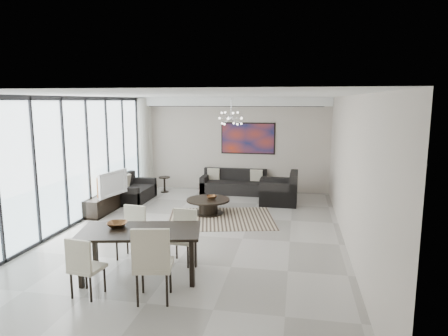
% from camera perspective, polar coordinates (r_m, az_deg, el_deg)
% --- Properties ---
extents(room_shell, '(6.00, 9.00, 2.90)m').
position_cam_1_polar(room_shell, '(8.04, -0.79, -0.05)').
color(room_shell, '#A8A39B').
rests_on(room_shell, ground).
extents(window_wall, '(0.37, 8.95, 2.90)m').
position_cam_1_polar(window_wall, '(9.27, -21.35, 0.68)').
color(window_wall, silver).
rests_on(window_wall, floor).
extents(soffit, '(5.98, 0.40, 0.26)m').
position_cam_1_polar(soffit, '(12.24, 1.03, 9.45)').
color(soffit, white).
rests_on(soffit, room_shell).
extents(painting, '(1.68, 0.04, 0.98)m').
position_cam_1_polar(painting, '(12.39, 3.44, 4.25)').
color(painting, '#B03118').
rests_on(painting, room_shell).
extents(chandelier, '(0.66, 0.66, 0.71)m').
position_cam_1_polar(chandelier, '(10.42, 1.02, 7.13)').
color(chandelier, silver).
rests_on(chandelier, room_shell).
extents(rug, '(2.85, 2.42, 0.01)m').
position_cam_1_polar(rug, '(9.65, -0.41, -7.23)').
color(rug, black).
rests_on(rug, floor).
extents(coffee_table, '(1.08, 1.08, 0.38)m').
position_cam_1_polar(coffee_table, '(10.02, -2.28, -5.36)').
color(coffee_table, black).
rests_on(coffee_table, floor).
extents(bowl_coffee, '(0.27, 0.27, 0.08)m').
position_cam_1_polar(bowl_coffee, '(9.99, -1.78, -4.19)').
color(bowl_coffee, brown).
rests_on(bowl_coffee, coffee_table).
extents(sofa_main, '(1.97, 0.81, 0.72)m').
position_cam_1_polar(sofa_main, '(12.25, 1.42, -2.46)').
color(sofa_main, black).
rests_on(sofa_main, floor).
extents(loveseat, '(0.83, 1.48, 0.74)m').
position_cam_1_polar(loveseat, '(11.59, -12.97, -3.36)').
color(loveseat, black).
rests_on(loveseat, floor).
extents(armchair, '(1.01, 1.06, 0.88)m').
position_cam_1_polar(armchair, '(11.11, 8.08, -3.50)').
color(armchair, black).
rests_on(armchair, floor).
extents(side_table, '(0.35, 0.35, 0.48)m').
position_cam_1_polar(side_table, '(12.46, -8.50, -1.99)').
color(side_table, black).
rests_on(side_table, floor).
extents(tv_console, '(0.40, 1.41, 0.44)m').
position_cam_1_polar(tv_console, '(10.57, -16.79, -4.94)').
color(tv_console, black).
rests_on(tv_console, floor).
extents(television, '(0.37, 1.08, 0.62)m').
position_cam_1_polar(television, '(10.43, -16.00, -2.10)').
color(television, gray).
rests_on(television, tv_console).
extents(dining_table, '(2.03, 1.30, 0.78)m').
position_cam_1_polar(dining_table, '(6.53, -11.88, -9.35)').
color(dining_table, black).
rests_on(dining_table, floor).
extents(dining_chair_sw, '(0.47, 0.47, 0.90)m').
position_cam_1_polar(dining_chair_sw, '(6.14, -19.47, -12.78)').
color(dining_chair_sw, beige).
rests_on(dining_chair_sw, floor).
extents(dining_chair_se, '(0.61, 0.61, 1.12)m').
position_cam_1_polar(dining_chair_se, '(5.69, -10.20, -12.72)').
color(dining_chair_se, beige).
rests_on(dining_chair_se, floor).
extents(dining_chair_nw, '(0.49, 0.49, 0.93)m').
position_cam_1_polar(dining_chair_nw, '(7.44, -12.95, -8.37)').
color(dining_chair_nw, beige).
rests_on(dining_chair_nw, floor).
extents(dining_chair_ne, '(0.46, 0.46, 0.93)m').
position_cam_1_polar(dining_chair_ne, '(7.08, -5.79, -9.12)').
color(dining_chair_ne, beige).
rests_on(dining_chair_ne, floor).
extents(bowl_dining, '(0.39, 0.39, 0.08)m').
position_cam_1_polar(bowl_dining, '(6.72, -15.01, -7.80)').
color(bowl_dining, brown).
rests_on(bowl_dining, dining_table).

